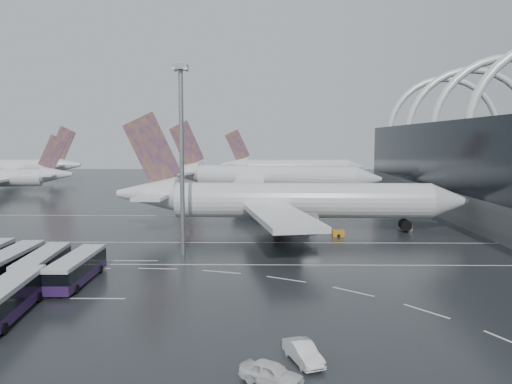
{
  "coord_description": "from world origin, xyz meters",
  "views": [
    {
      "loc": [
        3.98,
        -65.31,
        16.17
      ],
      "look_at": [
        2.9,
        21.88,
        7.0
      ],
      "focal_mm": 35.0,
      "sensor_mm": 36.0,
      "label": 1
    }
  ],
  "objects_px": {
    "airliner_gate_b": "(265,178)",
    "jet_remote_mid": "(5,178)",
    "airliner_main": "(285,201)",
    "bus_row_far_c": "(6,298)",
    "bus_row_near_b": "(11,263)",
    "gse_cart_belly_d": "(405,227)",
    "airliner_gate_c": "(290,168)",
    "bus_row_near_d": "(77,268)",
    "gse_cart_belly_c": "(279,231)",
    "gse_cart_belly_a": "(338,233)",
    "jet_remote_far": "(18,168)",
    "floodlight_mast": "(181,137)",
    "van_curve_c": "(303,352)",
    "van_curve_b": "(271,373)",
    "bus_row_near_c": "(43,265)"
  },
  "relations": [
    {
      "from": "airliner_gate_b",
      "to": "jet_remote_mid",
      "type": "height_order",
      "value": "airliner_gate_b"
    },
    {
      "from": "airliner_main",
      "to": "bus_row_far_c",
      "type": "bearing_deg",
      "value": -120.45
    },
    {
      "from": "jet_remote_mid",
      "to": "bus_row_near_b",
      "type": "height_order",
      "value": "jet_remote_mid"
    },
    {
      "from": "jet_remote_mid",
      "to": "gse_cart_belly_d",
      "type": "height_order",
      "value": "jet_remote_mid"
    },
    {
      "from": "airliner_gate_b",
      "to": "airliner_gate_c",
      "type": "relative_size",
      "value": 1.1
    },
    {
      "from": "airliner_gate_c",
      "to": "bus_row_near_d",
      "type": "bearing_deg",
      "value": -106.83
    },
    {
      "from": "airliner_main",
      "to": "jet_remote_mid",
      "type": "bearing_deg",
      "value": 144.36
    },
    {
      "from": "airliner_gate_b",
      "to": "gse_cart_belly_c",
      "type": "xyz_separation_m",
      "value": [
        2.23,
        -56.6,
        -4.83
      ]
    },
    {
      "from": "gse_cart_belly_a",
      "to": "airliner_main",
      "type": "bearing_deg",
      "value": 149.56
    },
    {
      "from": "gse_cart_belly_a",
      "to": "gse_cart_belly_d",
      "type": "distance_m",
      "value": 14.05
    },
    {
      "from": "airliner_main",
      "to": "jet_remote_mid",
      "type": "relative_size",
      "value": 1.52
    },
    {
      "from": "jet_remote_far",
      "to": "floodlight_mast",
      "type": "xyz_separation_m",
      "value": [
        81.57,
        -118.74,
        11.02
      ]
    },
    {
      "from": "van_curve_c",
      "to": "gse_cart_belly_a",
      "type": "distance_m",
      "value": 48.62
    },
    {
      "from": "van_curve_c",
      "to": "gse_cart_belly_d",
      "type": "distance_m",
      "value": 57.91
    },
    {
      "from": "airliner_gate_c",
      "to": "van_curve_b",
      "type": "xyz_separation_m",
      "value": [
        -10.62,
        -166.96,
        -4.31
      ]
    },
    {
      "from": "airliner_gate_c",
      "to": "gse_cart_belly_c",
      "type": "height_order",
      "value": "airliner_gate_c"
    },
    {
      "from": "jet_remote_mid",
      "to": "floodlight_mast",
      "type": "bearing_deg",
      "value": 119.53
    },
    {
      "from": "bus_row_near_b",
      "to": "gse_cart_belly_d",
      "type": "height_order",
      "value": "bus_row_near_b"
    },
    {
      "from": "jet_remote_mid",
      "to": "bus_row_far_c",
      "type": "relative_size",
      "value": 3.06
    },
    {
      "from": "jet_remote_mid",
      "to": "bus_row_near_c",
      "type": "bearing_deg",
      "value": 109.31
    },
    {
      "from": "gse_cart_belly_a",
      "to": "gse_cart_belly_c",
      "type": "relative_size",
      "value": 0.86
    },
    {
      "from": "bus_row_far_c",
      "to": "van_curve_b",
      "type": "distance_m",
      "value": 26.85
    },
    {
      "from": "airliner_main",
      "to": "gse_cart_belly_a",
      "type": "height_order",
      "value": "airliner_main"
    },
    {
      "from": "bus_row_near_b",
      "to": "jet_remote_mid",
      "type": "bearing_deg",
      "value": 25.69
    },
    {
      "from": "bus_row_near_c",
      "to": "gse_cart_belly_c",
      "type": "height_order",
      "value": "bus_row_near_c"
    },
    {
      "from": "gse_cart_belly_c",
      "to": "airliner_gate_b",
      "type": "bearing_deg",
      "value": 92.26
    },
    {
      "from": "jet_remote_far",
      "to": "bus_row_far_c",
      "type": "height_order",
      "value": "jet_remote_far"
    },
    {
      "from": "airliner_gate_b",
      "to": "van_curve_b",
      "type": "bearing_deg",
      "value": -77.15
    },
    {
      "from": "jet_remote_mid",
      "to": "gse_cart_belly_d",
      "type": "bearing_deg",
      "value": 139.29
    },
    {
      "from": "jet_remote_mid",
      "to": "bus_row_near_d",
      "type": "bearing_deg",
      "value": 111.01
    },
    {
      "from": "airliner_gate_c",
      "to": "gse_cart_belly_d",
      "type": "relative_size",
      "value": 25.74
    },
    {
      "from": "airliner_main",
      "to": "gse_cart_belly_c",
      "type": "bearing_deg",
      "value": -105.48
    },
    {
      "from": "airliner_main",
      "to": "bus_row_near_c",
      "type": "distance_m",
      "value": 43.29
    },
    {
      "from": "bus_row_near_d",
      "to": "van_curve_c",
      "type": "xyz_separation_m",
      "value": [
        24.0,
        -20.04,
        -0.98
      ]
    },
    {
      "from": "bus_row_near_b",
      "to": "gse_cart_belly_a",
      "type": "bearing_deg",
      "value": -60.43
    },
    {
      "from": "airliner_gate_b",
      "to": "jet_remote_far",
      "type": "bearing_deg",
      "value": 166.42
    },
    {
      "from": "bus_row_near_c",
      "to": "bus_row_near_d",
      "type": "bearing_deg",
      "value": -109.85
    },
    {
      "from": "airliner_gate_b",
      "to": "van_curve_c",
      "type": "bearing_deg",
      "value": -75.87
    },
    {
      "from": "airliner_main",
      "to": "jet_remote_mid",
      "type": "height_order",
      "value": "airliner_main"
    },
    {
      "from": "bus_row_near_c",
      "to": "van_curve_b",
      "type": "distance_m",
      "value": 35.8
    },
    {
      "from": "airliner_main",
      "to": "airliner_gate_c",
      "type": "height_order",
      "value": "airliner_main"
    },
    {
      "from": "jet_remote_mid",
      "to": "airliner_main",
      "type": "bearing_deg",
      "value": 132.88
    },
    {
      "from": "bus_row_near_c",
      "to": "bus_row_far_c",
      "type": "height_order",
      "value": "bus_row_far_c"
    },
    {
      "from": "bus_row_near_c",
      "to": "airliner_gate_c",
      "type": "bearing_deg",
      "value": -19.25
    },
    {
      "from": "bus_row_far_c",
      "to": "airliner_gate_c",
      "type": "bearing_deg",
      "value": -18.33
    },
    {
      "from": "gse_cart_belly_c",
      "to": "van_curve_b",
      "type": "bearing_deg",
      "value": -92.54
    },
    {
      "from": "bus_row_near_b",
      "to": "bus_row_near_d",
      "type": "height_order",
      "value": "bus_row_near_b"
    },
    {
      "from": "jet_remote_far",
      "to": "gse_cart_belly_a",
      "type": "distance_m",
      "value": 148.82
    },
    {
      "from": "airliner_main",
      "to": "bus_row_far_c",
      "type": "xyz_separation_m",
      "value": [
        -27.29,
        -43.93,
        -3.5
      ]
    },
    {
      "from": "airliner_main",
      "to": "airliner_gate_b",
      "type": "distance_m",
      "value": 53.29
    }
  ]
}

